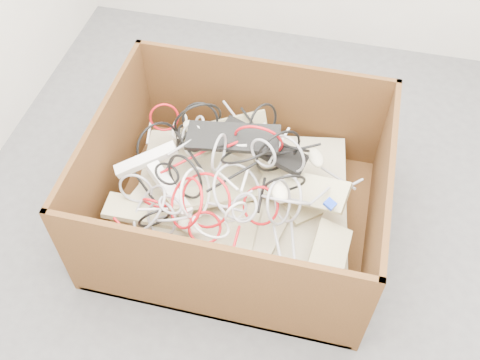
% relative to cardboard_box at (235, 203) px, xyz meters
% --- Properties ---
extents(ground, '(3.00, 3.00, 0.00)m').
position_rel_cardboard_box_xyz_m(ground, '(0.14, 0.04, -0.15)').
color(ground, '#48474A').
rests_on(ground, ground).
extents(cardboard_box, '(1.27, 1.06, 0.61)m').
position_rel_cardboard_box_xyz_m(cardboard_box, '(0.00, 0.00, 0.00)').
color(cardboard_box, '#36250D').
rests_on(cardboard_box, ground).
extents(keyboard_pile, '(1.09, 0.92, 0.39)m').
position_rel_cardboard_box_xyz_m(keyboard_pile, '(0.03, -0.00, 0.14)').
color(keyboard_pile, '#C6BA8B').
rests_on(keyboard_pile, cardboard_box).
extents(mice_scatter, '(0.87, 0.60, 0.19)m').
position_rel_cardboard_box_xyz_m(mice_scatter, '(-0.05, 0.01, 0.22)').
color(mice_scatter, beige).
rests_on(mice_scatter, keyboard_pile).
extents(power_strip_left, '(0.28, 0.20, 0.12)m').
position_rel_cardboard_box_xyz_m(power_strip_left, '(-0.41, -0.02, 0.22)').
color(power_strip_left, white).
rests_on(power_strip_left, keyboard_pile).
extents(power_strip_right, '(0.26, 0.23, 0.10)m').
position_rel_cardboard_box_xyz_m(power_strip_right, '(-0.26, -0.13, 0.20)').
color(power_strip_right, white).
rests_on(power_strip_right, keyboard_pile).
extents(vga_plug, '(0.06, 0.06, 0.03)m').
position_rel_cardboard_box_xyz_m(vga_plug, '(0.43, -0.07, 0.23)').
color(vga_plug, '#0D31CB').
rests_on(vga_plug, keyboard_pile).
extents(cable_tangle, '(1.09, 0.91, 0.46)m').
position_rel_cardboard_box_xyz_m(cable_tangle, '(-0.06, -0.03, 0.25)').
color(cable_tangle, silver).
rests_on(cable_tangle, keyboard_pile).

